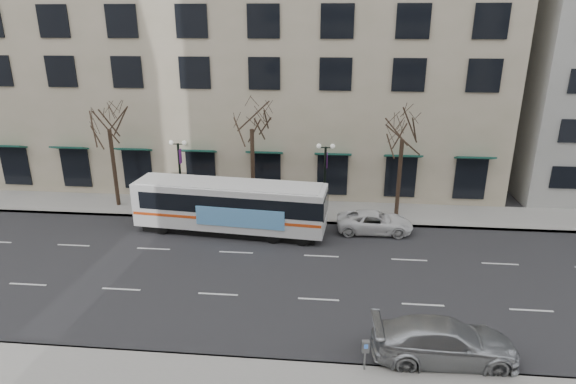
# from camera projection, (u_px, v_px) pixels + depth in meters

# --- Properties ---
(ground) EXTENTS (160.00, 160.00, 0.00)m
(ground) POSITION_uv_depth(u_px,v_px,m) (228.00, 272.00, 26.07)
(ground) COLOR black
(ground) RESTS_ON ground
(sidewalk_far) EXTENTS (80.00, 4.00, 0.15)m
(sidewalk_far) POSITION_uv_depth(u_px,v_px,m) (324.00, 212.00, 34.04)
(sidewalk_far) COLOR gray
(sidewalk_far) RESTS_ON ground
(building_hotel) EXTENTS (40.00, 20.00, 24.00)m
(building_hotel) POSITION_uv_depth(u_px,v_px,m) (250.00, 31.00, 41.89)
(building_hotel) COLOR tan
(building_hotel) RESTS_ON ground
(tree_far_left) EXTENTS (3.60, 3.60, 8.34)m
(tree_far_left) POSITION_uv_depth(u_px,v_px,m) (107.00, 115.00, 32.95)
(tree_far_left) COLOR black
(tree_far_left) RESTS_ON ground
(tree_far_mid) EXTENTS (3.60, 3.60, 8.55)m
(tree_far_mid) POSITION_uv_depth(u_px,v_px,m) (251.00, 115.00, 31.99)
(tree_far_mid) COLOR black
(tree_far_mid) RESTS_ON ground
(tree_far_right) EXTENTS (3.60, 3.60, 8.06)m
(tree_far_right) POSITION_uv_depth(u_px,v_px,m) (403.00, 125.00, 31.27)
(tree_far_right) COLOR black
(tree_far_right) RESTS_ON ground
(lamp_post_left) EXTENTS (1.22, 0.45, 5.21)m
(lamp_post_left) POSITION_uv_depth(u_px,v_px,m) (180.00, 172.00, 33.21)
(lamp_post_left) COLOR black
(lamp_post_left) RESTS_ON ground
(lamp_post_right) EXTENTS (1.22, 0.45, 5.21)m
(lamp_post_right) POSITION_uv_depth(u_px,v_px,m) (325.00, 177.00, 32.32)
(lamp_post_right) COLOR black
(lamp_post_right) RESTS_ON ground
(city_bus) EXTENTS (12.36, 3.78, 3.30)m
(city_bus) POSITION_uv_depth(u_px,v_px,m) (231.00, 205.00, 30.42)
(city_bus) COLOR silver
(city_bus) RESTS_ON ground
(silver_car) EXTENTS (5.82, 2.52, 1.67)m
(silver_car) POSITION_uv_depth(u_px,v_px,m) (444.00, 341.00, 19.08)
(silver_car) COLOR #A8ACB0
(silver_car) RESTS_ON ground
(white_pickup) EXTENTS (4.86, 2.31, 1.34)m
(white_pickup) POSITION_uv_depth(u_px,v_px,m) (375.00, 222.00, 30.78)
(white_pickup) COLOR white
(white_pickup) RESTS_ON ground
(pay_station) EXTENTS (0.30, 0.21, 1.29)m
(pay_station) POSITION_uv_depth(u_px,v_px,m) (365.00, 349.00, 18.24)
(pay_station) COLOR slate
(pay_station) RESTS_ON sidewalk_near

